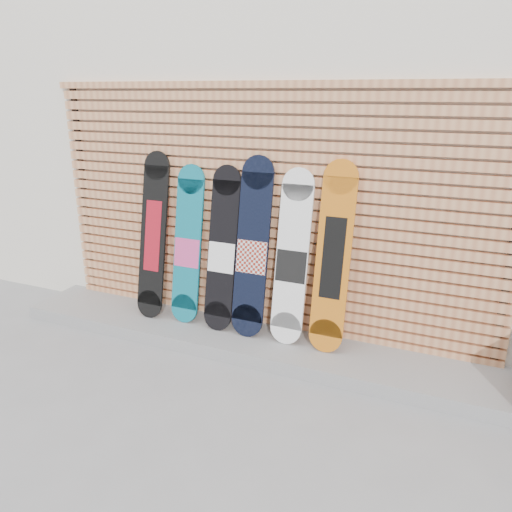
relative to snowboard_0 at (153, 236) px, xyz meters
The scene contains 10 objects.
ground 1.68m from the snowboard_0, 33.09° to the right, with size 80.00×80.00×0.00m, color gray.
building 3.33m from the snowboard_0, 58.28° to the left, with size 12.00×5.00×3.60m, color silver.
concrete_step 1.34m from the snowboard_0, ahead, with size 4.60×0.70×0.12m, color gray.
slat_wall 1.10m from the snowboard_0, 10.82° to the left, with size 4.26×0.08×2.29m.
snowboard_0 is the anchor object (origin of this frame).
snowboard_1 0.37m from the snowboard_0, ahead, with size 0.27×0.30×1.46m.
snowboard_2 0.73m from the snowboard_0, ahead, with size 0.27×0.32×1.48m.
snowboard_3 1.03m from the snowboard_0, ahead, with size 0.30×0.33×1.58m.
snowboard_4 1.39m from the snowboard_0, ahead, with size 0.28×0.31×1.50m.
snowboard_5 1.75m from the snowboard_0, ahead, with size 0.29×0.32×1.58m.
Camera 1 is at (1.52, -3.02, 2.22)m, focal length 35.00 mm.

